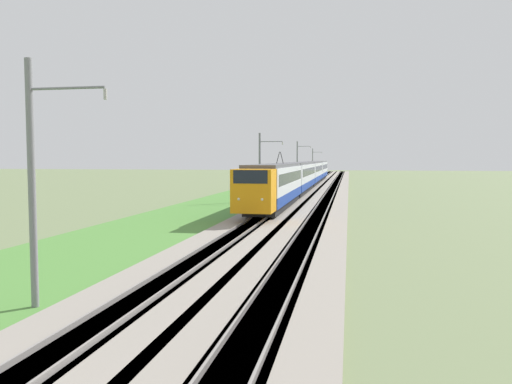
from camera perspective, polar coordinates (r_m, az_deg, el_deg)
ballast_main at (r=54.98m, az=4.01°, el=-0.82°), size 240.00×4.40×0.30m
ballast_adjacent at (r=54.67m, az=8.17°, el=-0.87°), size 240.00×4.40×0.30m
track_main at (r=54.98m, az=4.01°, el=-0.81°), size 240.00×1.57×0.45m
track_adjacent at (r=54.67m, az=8.17°, el=-0.86°), size 240.00×1.57×0.45m
grass_verge at (r=55.87m, az=-1.54°, el=-0.83°), size 240.00×9.99×0.12m
passenger_train at (r=73.29m, az=5.69°, el=2.13°), size 82.39×2.84×5.22m
catenary_mast_near at (r=16.13m, az=-24.06°, el=1.07°), size 0.22×2.56×7.50m
catenary_mast_mid at (r=52.25m, az=0.50°, el=2.93°), size 0.22×2.56×7.27m
catenary_mast_far at (r=90.08m, az=4.77°, el=3.43°), size 0.22×2.56×7.73m
catenary_mast_distant at (r=128.13m, az=6.51°, el=3.40°), size 0.22×2.56×7.20m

